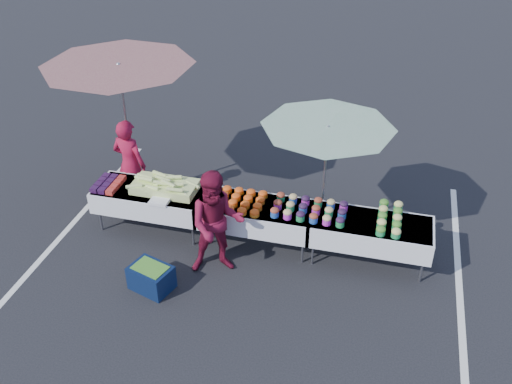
% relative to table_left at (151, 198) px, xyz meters
% --- Properties ---
extents(ground, '(80.00, 80.00, 0.00)m').
position_rel_table_left_xyz_m(ground, '(1.80, 0.00, -0.58)').
color(ground, black).
extents(stripe_left, '(0.10, 5.00, 0.00)m').
position_rel_table_left_xyz_m(stripe_left, '(-1.40, 0.00, -0.58)').
color(stripe_left, silver).
rests_on(stripe_left, ground).
extents(stripe_right, '(0.10, 5.00, 0.00)m').
position_rel_table_left_xyz_m(stripe_right, '(5.00, 0.00, -0.58)').
color(stripe_right, silver).
rests_on(stripe_right, ground).
extents(table_left, '(1.86, 0.81, 0.75)m').
position_rel_table_left_xyz_m(table_left, '(0.00, 0.00, 0.00)').
color(table_left, white).
rests_on(table_left, ground).
extents(table_center, '(1.86, 0.81, 0.75)m').
position_rel_table_left_xyz_m(table_center, '(1.80, 0.00, 0.00)').
color(table_center, white).
rests_on(table_center, ground).
extents(table_right, '(1.86, 0.81, 0.75)m').
position_rel_table_left_xyz_m(table_right, '(3.60, 0.00, 0.00)').
color(table_right, white).
rests_on(table_right, ground).
extents(berry_punnets, '(0.40, 0.54, 0.08)m').
position_rel_table_left_xyz_m(berry_punnets, '(-0.71, -0.06, 0.21)').
color(berry_punnets, black).
rests_on(berry_punnets, table_left).
extents(corn_pile, '(1.16, 0.57, 0.26)m').
position_rel_table_left_xyz_m(corn_pile, '(0.24, 0.04, 0.26)').
color(corn_pile, '#B7D96F').
rests_on(corn_pile, table_left).
extents(plastic_bags, '(0.30, 0.25, 0.05)m').
position_rel_table_left_xyz_m(plastic_bags, '(0.30, -0.30, 0.19)').
color(plastic_bags, white).
rests_on(plastic_bags, table_left).
extents(carrot_bowls, '(0.75, 0.69, 0.11)m').
position_rel_table_left_xyz_m(carrot_bowls, '(1.55, -0.01, 0.22)').
color(carrot_bowls, '#CC6C16').
rests_on(carrot_bowls, table_center).
extents(potato_cups, '(1.14, 0.58, 0.16)m').
position_rel_table_left_xyz_m(potato_cups, '(2.65, 0.00, 0.25)').
color(potato_cups, '#2451A8').
rests_on(potato_cups, table_right).
extents(bean_baskets, '(0.36, 0.86, 0.15)m').
position_rel_table_left_xyz_m(bean_baskets, '(3.86, 0.08, 0.24)').
color(bean_baskets, '#228847').
rests_on(bean_baskets, table_right).
extents(vendor, '(0.67, 0.49, 1.67)m').
position_rel_table_left_xyz_m(vendor, '(-0.60, 0.55, 0.25)').
color(vendor, maroon).
rests_on(vendor, ground).
extents(customer, '(1.00, 0.89, 1.71)m').
position_rel_table_left_xyz_m(customer, '(1.40, -0.75, 0.27)').
color(customer, maroon).
rests_on(customer, ground).
extents(umbrella_left, '(3.22, 3.22, 2.57)m').
position_rel_table_left_xyz_m(umbrella_left, '(-0.70, 0.80, 1.75)').
color(umbrella_left, black).
rests_on(umbrella_left, ground).
extents(umbrella_right, '(2.23, 2.23, 2.07)m').
position_rel_table_left_xyz_m(umbrella_right, '(2.79, 0.42, 1.30)').
color(umbrella_right, black).
rests_on(umbrella_right, ground).
extents(storage_bin, '(0.70, 0.59, 0.39)m').
position_rel_table_left_xyz_m(storage_bin, '(0.57, -1.42, -0.38)').
color(storage_bin, '#0B1939').
rests_on(storage_bin, ground).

